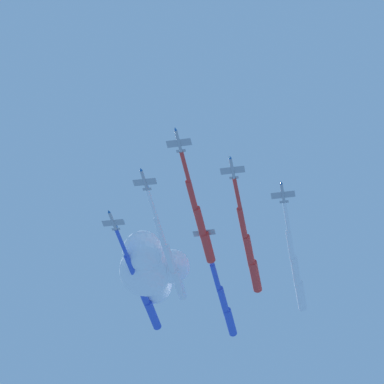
% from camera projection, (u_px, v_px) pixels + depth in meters
% --- Properties ---
extents(jet_lead, '(61.78, 15.28, 3.84)m').
position_uv_depth(jet_lead, '(201.00, 223.00, 214.28)').
color(jet_lead, '#9EA3AD').
extents(jet_port_inner, '(67.00, 16.05, 3.85)m').
position_uv_depth(jet_port_inner, '(250.00, 252.00, 221.96)').
color(jet_port_inner, '#9EA3AD').
extents(jet_starboard_inner, '(67.07, 16.08, 3.90)m').
position_uv_depth(jet_starboard_inner, '(171.00, 261.00, 227.71)').
color(jet_starboard_inner, '#9EA3AD').
extents(jet_port_mid, '(67.53, 17.26, 3.86)m').
position_uv_depth(jet_port_mid, '(296.00, 272.00, 228.23)').
color(jet_port_mid, '#9EA3AD').
extents(jet_starboard_mid, '(66.74, 17.30, 3.91)m').
position_uv_depth(jet_starboard_mid, '(143.00, 294.00, 236.26)').
color(jet_starboard_mid, '#9EA3AD').
extents(jet_port_outer, '(66.97, 16.79, 3.81)m').
position_uv_depth(jet_port_outer, '(224.00, 301.00, 242.60)').
color(jet_port_outer, '#9EA3AD').
extents(cloud_puff, '(37.98, 29.22, 21.82)m').
position_uv_depth(cloud_puff, '(149.00, 268.00, 238.11)').
color(cloud_puff, white).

